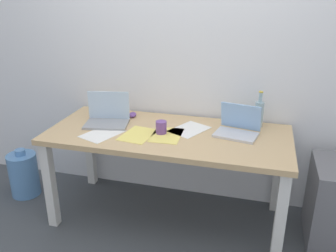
{
  "coord_description": "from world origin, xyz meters",
  "views": [
    {
      "loc": [
        0.64,
        -2.35,
        1.76
      ],
      "look_at": [
        0.0,
        0.0,
        0.79
      ],
      "focal_mm": 38.03,
      "sensor_mm": 36.0,
      "label": 1
    }
  ],
  "objects_px": {
    "computer_mouse": "(133,115)",
    "water_cooler_jug": "(24,174)",
    "desk": "(168,144)",
    "beer_bottle": "(259,113)",
    "coffee_mug": "(161,127)",
    "laptop_right": "(238,128)",
    "laptop_left": "(107,117)"
  },
  "relations": [
    {
      "from": "desk",
      "to": "beer_bottle",
      "type": "bearing_deg",
      "value": 25.23
    },
    {
      "from": "laptop_left",
      "to": "coffee_mug",
      "type": "height_order",
      "value": "laptop_left"
    },
    {
      "from": "coffee_mug",
      "to": "water_cooler_jug",
      "type": "relative_size",
      "value": 0.22
    },
    {
      "from": "computer_mouse",
      "to": "coffee_mug",
      "type": "distance_m",
      "value": 0.44
    },
    {
      "from": "laptop_left",
      "to": "beer_bottle",
      "type": "xyz_separation_m",
      "value": [
        1.15,
        0.25,
        0.05
      ]
    },
    {
      "from": "coffee_mug",
      "to": "desk",
      "type": "bearing_deg",
      "value": 38.18
    },
    {
      "from": "beer_bottle",
      "to": "coffee_mug",
      "type": "distance_m",
      "value": 0.76
    },
    {
      "from": "computer_mouse",
      "to": "beer_bottle",
      "type": "bearing_deg",
      "value": -8.49
    },
    {
      "from": "desk",
      "to": "water_cooler_jug",
      "type": "relative_size",
      "value": 4.1
    },
    {
      "from": "beer_bottle",
      "to": "computer_mouse",
      "type": "height_order",
      "value": "beer_bottle"
    },
    {
      "from": "desk",
      "to": "coffee_mug",
      "type": "bearing_deg",
      "value": -141.82
    },
    {
      "from": "laptop_right",
      "to": "coffee_mug",
      "type": "bearing_deg",
      "value": -166.63
    },
    {
      "from": "laptop_right",
      "to": "computer_mouse",
      "type": "height_order",
      "value": "laptop_right"
    },
    {
      "from": "computer_mouse",
      "to": "water_cooler_jug",
      "type": "xyz_separation_m",
      "value": [
        -0.95,
        -0.26,
        -0.56
      ]
    },
    {
      "from": "desk",
      "to": "laptop_right",
      "type": "bearing_deg",
      "value": 10.8
    },
    {
      "from": "computer_mouse",
      "to": "coffee_mug",
      "type": "height_order",
      "value": "coffee_mug"
    },
    {
      "from": "beer_bottle",
      "to": "laptop_left",
      "type": "bearing_deg",
      "value": -167.58
    },
    {
      "from": "beer_bottle",
      "to": "coffee_mug",
      "type": "height_order",
      "value": "beer_bottle"
    },
    {
      "from": "computer_mouse",
      "to": "coffee_mug",
      "type": "bearing_deg",
      "value": -52.11
    },
    {
      "from": "laptop_left",
      "to": "desk",
      "type": "bearing_deg",
      "value": -5.5
    },
    {
      "from": "beer_bottle",
      "to": "coffee_mug",
      "type": "bearing_deg",
      "value": -153.85
    },
    {
      "from": "desk",
      "to": "laptop_left",
      "type": "distance_m",
      "value": 0.53
    },
    {
      "from": "computer_mouse",
      "to": "coffee_mug",
      "type": "relative_size",
      "value": 1.05
    },
    {
      "from": "laptop_left",
      "to": "computer_mouse",
      "type": "xyz_separation_m",
      "value": [
        0.13,
        0.2,
        -0.04
      ]
    },
    {
      "from": "laptop_right",
      "to": "water_cooler_jug",
      "type": "height_order",
      "value": "laptop_right"
    },
    {
      "from": "laptop_left",
      "to": "coffee_mug",
      "type": "xyz_separation_m",
      "value": [
        0.46,
        -0.08,
        -0.01
      ]
    },
    {
      "from": "laptop_right",
      "to": "water_cooler_jug",
      "type": "xyz_separation_m",
      "value": [
        -1.83,
        -0.1,
        -0.59
      ]
    },
    {
      "from": "water_cooler_jug",
      "to": "desk",
      "type": "bearing_deg",
      "value": 0.35
    },
    {
      "from": "laptop_left",
      "to": "computer_mouse",
      "type": "distance_m",
      "value": 0.25
    },
    {
      "from": "computer_mouse",
      "to": "water_cooler_jug",
      "type": "height_order",
      "value": "computer_mouse"
    },
    {
      "from": "laptop_right",
      "to": "water_cooler_jug",
      "type": "bearing_deg",
      "value": -176.76
    },
    {
      "from": "laptop_left",
      "to": "laptop_right",
      "type": "xyz_separation_m",
      "value": [
        1.01,
        0.05,
        -0.0
      ]
    }
  ]
}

